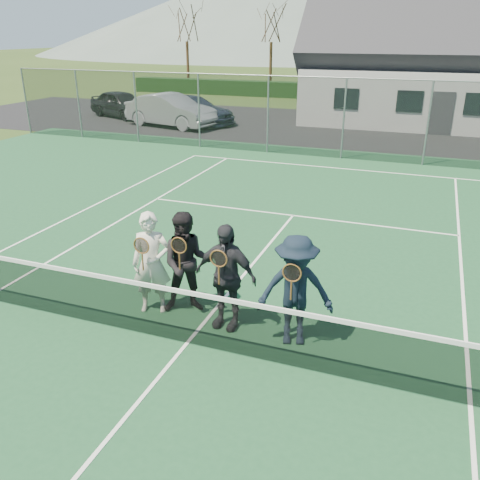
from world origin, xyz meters
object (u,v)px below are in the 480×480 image
(clubhouse, at_px, (461,44))
(player_c, at_px, (225,276))
(player_d, at_px, (295,291))
(car_a, at_px, (121,104))
(tennis_net, at_px, (186,315))
(car_b, at_px, (171,111))
(car_c, at_px, (192,110))
(player_b, at_px, (187,263))
(player_a, at_px, (151,263))

(clubhouse, bearing_deg, player_c, -98.87)
(player_c, xyz_separation_m, player_d, (1.18, -0.09, -0.00))
(clubhouse, xyz_separation_m, player_c, (-3.63, -23.27, -3.07))
(car_a, height_order, clubhouse, clubhouse)
(tennis_net, height_order, clubhouse, clubhouse)
(car_b, bearing_deg, player_c, -136.76)
(player_c, bearing_deg, player_d, -4.14)
(car_b, distance_m, player_d, 20.25)
(car_b, height_order, player_c, player_c)
(car_c, height_order, player_b, player_b)
(player_b, height_order, player_d, same)
(player_b, distance_m, player_c, 0.84)
(car_a, height_order, tennis_net, car_a)
(car_a, relative_size, car_b, 0.88)
(player_a, distance_m, player_d, 2.55)
(player_a, bearing_deg, clubhouse, 77.86)
(car_c, bearing_deg, player_a, -142.71)
(clubhouse, bearing_deg, tennis_net, -99.46)
(car_c, distance_m, player_c, 20.37)
(player_d, bearing_deg, car_c, 119.81)
(car_b, relative_size, clubhouse, 0.32)
(car_b, height_order, car_c, car_b)
(car_b, xyz_separation_m, tennis_net, (9.51, -17.61, -0.28))
(car_a, relative_size, player_b, 2.43)
(clubhouse, bearing_deg, car_b, -154.70)
(tennis_net, bearing_deg, player_b, 114.20)
(player_a, bearing_deg, player_c, -1.06)
(tennis_net, height_order, player_b, player_b)
(player_a, xyz_separation_m, player_b, (0.56, 0.22, -0.00))
(tennis_net, relative_size, clubhouse, 0.75)
(car_c, height_order, clubhouse, clubhouse)
(car_b, height_order, clubhouse, clubhouse)
(car_b, distance_m, player_b, 18.95)
(car_b, bearing_deg, player_d, -134.00)
(car_b, distance_m, player_c, 19.56)
(car_c, relative_size, player_d, 2.73)
(car_c, bearing_deg, player_c, -139.21)
(car_b, xyz_separation_m, player_a, (8.51, -16.86, 0.10))
(player_b, xyz_separation_m, player_d, (1.99, -0.33, -0.00))
(tennis_net, xyz_separation_m, player_d, (1.55, 0.64, 0.38))
(car_a, distance_m, player_c, 23.36)
(tennis_net, xyz_separation_m, player_b, (-0.44, 0.97, 0.38))
(car_a, bearing_deg, clubhouse, -53.12)
(car_c, xyz_separation_m, player_a, (7.90, -18.12, 0.21))
(car_a, xyz_separation_m, player_c, (14.01, -18.70, 0.18))
(car_c, height_order, tennis_net, car_c)
(car_a, xyz_separation_m, player_a, (12.64, -18.67, 0.18))
(car_a, xyz_separation_m, player_b, (13.20, -18.45, 0.18))
(tennis_net, height_order, player_a, player_a)
(tennis_net, height_order, player_c, player_c)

